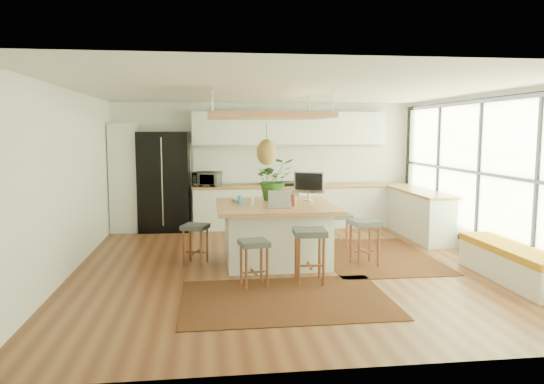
{
  "coord_description": "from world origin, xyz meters",
  "views": [
    {
      "loc": [
        -1.24,
        -7.65,
        2.08
      ],
      "look_at": [
        -0.2,
        0.5,
        1.1
      ],
      "focal_mm": 33.61,
      "sensor_mm": 36.0,
      "label": 1
    }
  ],
  "objects": [
    {
      "name": "floor",
      "position": [
        0.0,
        0.0,
        0.0
      ],
      "size": [
        7.0,
        7.0,
        0.0
      ],
      "primitive_type": "plane",
      "color": "#5E2F1A",
      "rests_on": "ground"
    },
    {
      "name": "ceiling",
      "position": [
        0.0,
        0.0,
        2.7
      ],
      "size": [
        7.0,
        7.0,
        0.0
      ],
      "primitive_type": "plane",
      "rotation": [
        3.14,
        0.0,
        0.0
      ],
      "color": "white",
      "rests_on": "ground"
    },
    {
      "name": "wall_back",
      "position": [
        0.0,
        3.5,
        1.35
      ],
      "size": [
        6.5,
        0.0,
        6.5
      ],
      "primitive_type": "plane",
      "rotation": [
        1.57,
        0.0,
        0.0
      ],
      "color": "white",
      "rests_on": "ground"
    },
    {
      "name": "wall_front",
      "position": [
        0.0,
        -3.5,
        1.35
      ],
      "size": [
        6.5,
        0.0,
        6.5
      ],
      "primitive_type": "plane",
      "rotation": [
        -1.57,
        0.0,
        0.0
      ],
      "color": "white",
      "rests_on": "ground"
    },
    {
      "name": "wall_left",
      "position": [
        -3.25,
        0.0,
        1.35
      ],
      "size": [
        0.0,
        7.0,
        7.0
      ],
      "primitive_type": "plane",
      "rotation": [
        1.57,
        0.0,
        1.57
      ],
      "color": "white",
      "rests_on": "ground"
    },
    {
      "name": "wall_right",
      "position": [
        3.25,
        0.0,
        1.35
      ],
      "size": [
        0.0,
        7.0,
        7.0
      ],
      "primitive_type": "plane",
      "rotation": [
        1.57,
        0.0,
        -1.57
      ],
      "color": "white",
      "rests_on": "ground"
    },
    {
      "name": "window_wall",
      "position": [
        3.22,
        0.0,
        1.4
      ],
      "size": [
        0.1,
        6.2,
        2.6
      ],
      "primitive_type": null,
      "color": "black",
      "rests_on": "wall_right"
    },
    {
      "name": "pantry",
      "position": [
        -2.95,
        3.18,
        1.12
      ],
      "size": [
        0.55,
        0.6,
        2.25
      ],
      "primitive_type": "cube",
      "color": "white",
      "rests_on": "floor"
    },
    {
      "name": "back_counter_base",
      "position": [
        0.55,
        3.18,
        0.44
      ],
      "size": [
        4.2,
        0.6,
        0.88
      ],
      "primitive_type": "cube",
      "color": "white",
      "rests_on": "floor"
    },
    {
      "name": "back_counter_top",
      "position": [
        0.55,
        3.18,
        0.9
      ],
      "size": [
        4.24,
        0.64,
        0.05
      ],
      "primitive_type": "cube",
      "color": "#A6663B",
      "rests_on": "back_counter_base"
    },
    {
      "name": "backsplash",
      "position": [
        0.55,
        3.48,
        1.35
      ],
      "size": [
        4.2,
        0.02,
        0.8
      ],
      "primitive_type": "cube",
      "color": "white",
      "rests_on": "wall_back"
    },
    {
      "name": "upper_cabinets",
      "position": [
        0.55,
        3.32,
        2.15
      ],
      "size": [
        4.2,
        0.34,
        0.7
      ],
      "primitive_type": "cube",
      "color": "white",
      "rests_on": "wall_back"
    },
    {
      "name": "range",
      "position": [
        0.3,
        3.18,
        0.5
      ],
      "size": [
        0.76,
        0.62,
        1.0
      ],
      "primitive_type": null,
      "color": "#A5A5AA",
      "rests_on": "floor"
    },
    {
      "name": "right_counter_base",
      "position": [
        2.93,
        2.0,
        0.44
      ],
      "size": [
        0.6,
        2.5,
        0.88
      ],
      "primitive_type": "cube",
      "color": "white",
      "rests_on": "floor"
    },
    {
      "name": "right_counter_top",
      "position": [
        2.93,
        2.0,
        0.9
      ],
      "size": [
        0.64,
        2.54,
        0.05
      ],
      "primitive_type": "cube",
      "color": "#A6663B",
      "rests_on": "right_counter_base"
    },
    {
      "name": "window_bench",
      "position": [
        2.95,
        -1.2,
        0.25
      ],
      "size": [
        0.52,
        2.0,
        0.5
      ],
      "primitive_type": null,
      "color": "white",
      "rests_on": "floor"
    },
    {
      "name": "ceiling_panel",
      "position": [
        -0.3,
        0.4,
        2.05
      ],
      "size": [
        1.86,
        1.86,
        0.8
      ],
      "primitive_type": null,
      "color": "#A6663B",
      "rests_on": "ceiling"
    },
    {
      "name": "rug_near",
      "position": [
        -0.29,
        -1.6,
        0.01
      ],
      "size": [
        2.6,
        1.8,
        0.01
      ],
      "primitive_type": "cube",
      "color": "black",
      "rests_on": "floor"
    },
    {
      "name": "rug_right",
      "position": [
        1.53,
        0.39,
        0.01
      ],
      "size": [
        1.8,
        2.6,
        0.01
      ],
      "primitive_type": "cube",
      "color": "black",
      "rests_on": "floor"
    },
    {
      "name": "fridge",
      "position": [
        -2.14,
        3.19,
        0.93
      ],
      "size": [
        1.06,
        0.84,
        2.08
      ],
      "primitive_type": null,
      "rotation": [
        0.0,
        0.0,
        -0.03
      ],
      "color": "black",
      "rests_on": "floor"
    },
    {
      "name": "island",
      "position": [
        -0.17,
        0.3,
        0.47
      ],
      "size": [
        1.85,
        1.85,
        0.93
      ],
      "primitive_type": null,
      "color": "#A6663B",
      "rests_on": "floor"
    },
    {
      "name": "stool_near_left",
      "position": [
        -0.64,
        -1.01,
        0.35
      ],
      "size": [
        0.43,
        0.43,
        0.63
      ],
      "primitive_type": null,
      "rotation": [
        0.0,
        0.0,
        0.17
      ],
      "color": "#3F4246",
      "rests_on": "floor"
    },
    {
      "name": "stool_near_right",
      "position": [
        0.14,
        -0.9,
        0.35
      ],
      "size": [
        0.47,
        0.47,
        0.75
      ],
      "primitive_type": null,
      "rotation": [
        0.0,
        0.0,
        -0.06
      ],
      "color": "#3F4246",
      "rests_on": "floor"
    },
    {
      "name": "stool_right_front",
      "position": [
        1.18,
        -0.11,
        0.35
      ],
      "size": [
        0.47,
        0.47,
        0.71
      ],
      "primitive_type": null,
      "rotation": [
        0.0,
        0.0,
        1.69
      ],
      "color": "#3F4246",
      "rests_on": "floor"
    },
    {
      "name": "stool_right_back",
      "position": [
        1.04,
        0.84,
        0.35
      ],
      "size": [
        0.41,
        0.41,
        0.66
      ],
      "primitive_type": null,
      "rotation": [
        0.0,
        0.0,
        1.51
      ],
      "color": "#3F4246",
      "rests_on": "floor"
    },
    {
      "name": "stool_left_side",
      "position": [
        -1.44,
        0.27,
        0.35
      ],
      "size": [
        0.48,
        0.48,
        0.63
      ],
      "primitive_type": null,
      "rotation": [
        0.0,
        0.0,
        -1.9
      ],
      "color": "#3F4246",
      "rests_on": "floor"
    },
    {
      "name": "laptop",
      "position": [
        -0.16,
        -0.09,
        1.05
      ],
      "size": [
        0.41,
        0.43,
        0.27
      ],
      "primitive_type": null,
      "rotation": [
        0.0,
        0.0,
        -0.15
      ],
      "color": "#A5A5AA",
      "rests_on": "island"
    },
    {
      "name": "monitor",
      "position": [
        0.44,
        0.65,
        1.19
      ],
      "size": [
        0.55,
        0.42,
        0.49
      ],
      "primitive_type": null,
      "rotation": [
        0.0,
        0.0,
        -0.5
      ],
      "color": "#A5A5AA",
      "rests_on": "island"
    },
    {
      "name": "microwave",
      "position": [
        -1.25,
        3.18,
        1.11
      ],
      "size": [
        0.61,
        0.46,
        0.37
      ],
      "primitive_type": "imported",
      "rotation": [
        0.0,
        0.0,
        -0.33
      ],
      "color": "#A5A5AA",
      "rests_on": "back_counter_top"
    },
    {
      "name": "island_plant",
      "position": [
        -0.14,
        0.73,
        1.21
      ],
      "size": [
        0.79,
        0.84,
        0.55
      ],
      "primitive_type": "imported",
      "rotation": [
        0.0,
        0.0,
        0.24
      ],
      "color": "#1E4C19",
      "rests_on": "island"
    },
    {
      "name": "island_bowl",
      "position": [
        -0.75,
        0.65,
        0.96
      ],
      "size": [
        0.27,
        0.27,
        0.05
      ],
      "primitive_type": "imported",
      "rotation": [
        0.0,
        0.0,
        0.37
      ],
      "color": "silver",
      "rests_on": "island"
    },
    {
      "name": "island_bottle_0",
      "position": [
        -0.72,
        0.4,
        1.03
      ],
      "size": [
        0.07,
        0.07,
        0.19
      ],
      "primitive_type": "cylinder",
      "color": "#3993E5",
      "rests_on": "island"
    },
    {
      "name": "island_bottle_1",
      "position": [
        -0.57,
        0.15,
        1.03
      ],
      "size": [
        0.07,
        0.07,
        0.19
      ],
      "primitive_type": "cylinder",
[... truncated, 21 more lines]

